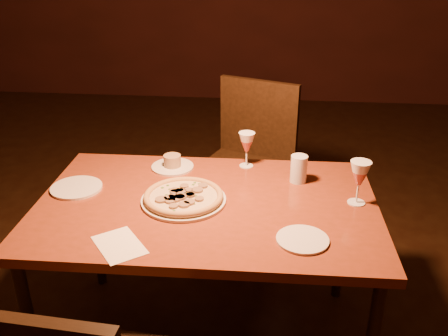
{
  "coord_description": "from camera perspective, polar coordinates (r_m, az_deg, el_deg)",
  "views": [
    {
      "loc": [
        0.34,
        -2.0,
        1.71
      ],
      "look_at": [
        0.17,
        -0.21,
        0.86
      ],
      "focal_mm": 40.0,
      "sensor_mm": 36.0,
      "label": 1
    }
  ],
  "objects": [
    {
      "name": "water_tumbler",
      "position": [
        2.17,
        8.54,
        -0.09
      ],
      "size": [
        0.07,
        0.07,
        0.12
      ],
      "primitive_type": "cylinder",
      "color": "silver",
      "rests_on": "dining_table"
    },
    {
      "name": "pizza_plate",
      "position": [
        2.01,
        -4.65,
        -3.34
      ],
      "size": [
        0.34,
        0.34,
        0.04
      ],
      "color": "silver",
      "rests_on": "dining_table"
    },
    {
      "name": "ramekin_saucer",
      "position": [
        2.31,
        -5.92,
        0.5
      ],
      "size": [
        0.19,
        0.19,
        0.06
      ],
      "color": "silver",
      "rests_on": "dining_table"
    },
    {
      "name": "wine_glass_far",
      "position": [
        2.28,
        2.6,
        2.1
      ],
      "size": [
        0.08,
        0.08,
        0.17
      ],
      "primitive_type": null,
      "color": "#BB524E",
      "rests_on": "dining_table"
    },
    {
      "name": "chair_far",
      "position": [
        2.83,
        2.72,
        0.97
      ],
      "size": [
        0.61,
        0.61,
        0.98
      ],
      "rotation": [
        0.0,
        0.0,
        -0.37
      ],
      "color": "black",
      "rests_on": "floor"
    },
    {
      "name": "floor",
      "position": [
        2.65,
        -3.28,
        -15.02
      ],
      "size": [
        7.0,
        7.0,
        0.0
      ],
      "primitive_type": "plane",
      "color": "black",
      "rests_on": "ground"
    },
    {
      "name": "side_plate_near",
      "position": [
        1.79,
        8.96,
        -8.08
      ],
      "size": [
        0.19,
        0.19,
        0.01
      ],
      "primitive_type": "cylinder",
      "color": "silver",
      "rests_on": "dining_table"
    },
    {
      "name": "dining_table",
      "position": [
        2.04,
        -1.97,
        -5.53
      ],
      "size": [
        1.38,
        0.9,
        0.73
      ],
      "rotation": [
        0.0,
        0.0,
        0.01
      ],
      "color": "maroon",
      "rests_on": "floor"
    },
    {
      "name": "side_plate_left",
      "position": [
        2.2,
        -16.51,
        -2.18
      ],
      "size": [
        0.22,
        0.22,
        0.01
      ],
      "primitive_type": "cylinder",
      "color": "silver",
      "rests_on": "dining_table"
    },
    {
      "name": "wine_glass_right",
      "position": [
        2.03,
        15.14,
        -1.63
      ],
      "size": [
        0.08,
        0.08,
        0.18
      ],
      "primitive_type": null,
      "color": "#BB524E",
      "rests_on": "dining_table"
    },
    {
      "name": "menu_card",
      "position": [
        1.79,
        -11.87,
        -8.61
      ],
      "size": [
        0.23,
        0.24,
        0.0
      ],
      "primitive_type": "cube",
      "rotation": [
        0.0,
        0.0,
        0.66
      ],
      "color": "white",
      "rests_on": "dining_table"
    }
  ]
}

